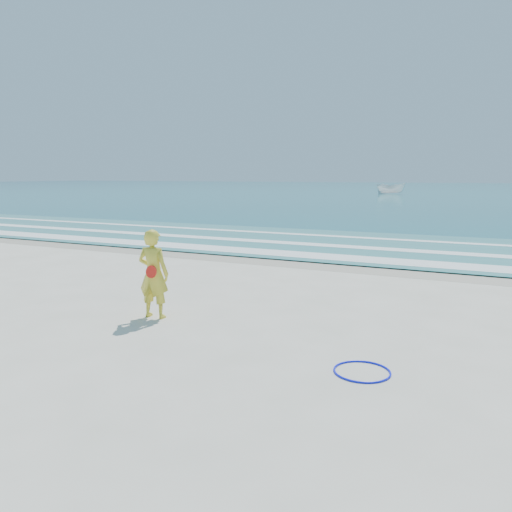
% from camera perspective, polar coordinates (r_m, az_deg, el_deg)
% --- Properties ---
extents(ground, '(400.00, 400.00, 0.00)m').
position_cam_1_polar(ground, '(9.81, -10.43, -9.18)').
color(ground, silver).
rests_on(ground, ground).
extents(wet_sand, '(400.00, 2.40, 0.00)m').
position_cam_1_polar(wet_sand, '(17.66, 7.02, -0.84)').
color(wet_sand, '#B2A893').
rests_on(wet_sand, ground).
extents(ocean, '(400.00, 190.00, 0.04)m').
position_cam_1_polar(ocean, '(112.65, 23.10, 6.97)').
color(ocean, '#19727F').
rests_on(ocean, ground).
extents(shallow, '(400.00, 10.00, 0.01)m').
position_cam_1_polar(shallow, '(22.39, 11.16, 1.30)').
color(shallow, '#59B7AD').
rests_on(shallow, ocean).
extents(foam_near, '(400.00, 1.40, 0.01)m').
position_cam_1_polar(foam_near, '(18.87, 8.30, -0.06)').
color(foam_near, white).
rests_on(foam_near, shallow).
extents(foam_mid, '(400.00, 0.90, 0.01)m').
position_cam_1_polar(foam_mid, '(21.62, 10.62, 1.06)').
color(foam_mid, white).
rests_on(foam_mid, shallow).
extents(foam_far, '(400.00, 0.60, 0.01)m').
position_cam_1_polar(foam_far, '(24.80, 12.63, 2.03)').
color(foam_far, white).
rests_on(foam_far, shallow).
extents(hoop, '(1.06, 1.06, 0.03)m').
position_cam_1_polar(hoop, '(8.24, 12.03, -12.76)').
color(hoop, '#0E17FF').
rests_on(hoop, ground).
extents(boat, '(4.80, 2.83, 1.74)m').
position_cam_1_polar(boat, '(83.83, 15.16, 7.46)').
color(boat, white).
rests_on(boat, ocean).
extents(woman, '(0.75, 0.53, 1.94)m').
position_cam_1_polar(woman, '(10.98, -11.64, -2.00)').
color(woman, yellow).
rests_on(woman, ground).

